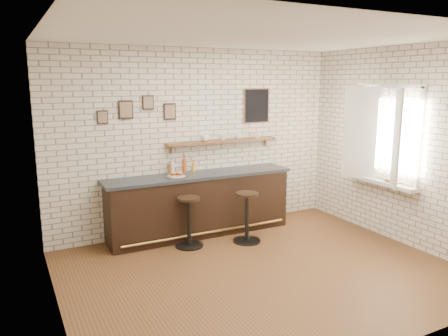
% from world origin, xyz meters
% --- Properties ---
extents(ground, '(5.00, 5.00, 0.00)m').
position_xyz_m(ground, '(0.00, 0.00, 0.00)').
color(ground, brown).
rests_on(ground, ground).
extents(bar_counter, '(3.10, 0.65, 1.01)m').
position_xyz_m(bar_counter, '(-0.12, 1.70, 0.51)').
color(bar_counter, black).
rests_on(bar_counter, ground).
extents(sandwich_plate, '(0.28, 0.28, 0.01)m').
position_xyz_m(sandwich_plate, '(-0.53, 1.69, 1.02)').
color(sandwich_plate, white).
rests_on(sandwich_plate, bar_counter).
extents(ciabatta_sandwich, '(0.20, 0.14, 0.06)m').
position_xyz_m(ciabatta_sandwich, '(-0.52, 1.69, 1.05)').
color(ciabatta_sandwich, tan).
rests_on(ciabatta_sandwich, sandwich_plate).
extents(potato_chips, '(0.27, 0.18, 0.00)m').
position_xyz_m(potato_chips, '(-0.55, 1.69, 1.02)').
color(potato_chips, '#CB8D47').
rests_on(potato_chips, sandwich_plate).
extents(bitters_bottle_brown, '(0.07, 0.07, 0.21)m').
position_xyz_m(bitters_bottle_brown, '(-0.55, 1.89, 1.10)').
color(bitters_bottle_brown, brown).
rests_on(bitters_bottle_brown, bar_counter).
extents(bitters_bottle_white, '(0.06, 0.06, 0.24)m').
position_xyz_m(bitters_bottle_white, '(-0.52, 1.89, 1.11)').
color(bitters_bottle_white, beige).
rests_on(bitters_bottle_white, bar_counter).
extents(bitters_bottle_amber, '(0.07, 0.07, 0.29)m').
position_xyz_m(bitters_bottle_amber, '(-0.30, 1.89, 1.13)').
color(bitters_bottle_amber, '#A6461A').
rests_on(bitters_bottle_amber, bar_counter).
extents(condiment_bottle_yellow, '(0.06, 0.06, 0.20)m').
position_xyz_m(condiment_bottle_yellow, '(-0.14, 1.89, 1.09)').
color(condiment_bottle_yellow, gold).
rests_on(condiment_bottle_yellow, bar_counter).
extents(bar_stool_left, '(0.43, 0.43, 0.77)m').
position_xyz_m(bar_stool_left, '(-0.50, 1.27, 0.42)').
color(bar_stool_left, black).
rests_on(bar_stool_left, ground).
extents(bar_stool_right, '(0.44, 0.44, 0.79)m').
position_xyz_m(bar_stool_right, '(0.39, 1.04, 0.42)').
color(bar_stool_right, black).
rests_on(bar_stool_right, ground).
extents(wall_shelf, '(2.00, 0.18, 0.18)m').
position_xyz_m(wall_shelf, '(0.40, 1.90, 1.48)').
color(wall_shelf, brown).
rests_on(wall_shelf, ground).
extents(shelf_cup_a, '(0.19, 0.19, 0.11)m').
position_xyz_m(shelf_cup_a, '(0.08, 1.90, 1.55)').
color(shelf_cup_a, white).
rests_on(shelf_cup_a, wall_shelf).
extents(shelf_cup_b, '(0.13, 0.13, 0.09)m').
position_xyz_m(shelf_cup_b, '(0.40, 1.90, 1.55)').
color(shelf_cup_b, white).
rests_on(shelf_cup_b, wall_shelf).
extents(shelf_cup_c, '(0.16, 0.16, 0.09)m').
position_xyz_m(shelf_cup_c, '(0.70, 1.90, 1.55)').
color(shelf_cup_c, white).
rests_on(shelf_cup_c, wall_shelf).
extents(shelf_cup_d, '(0.13, 0.13, 0.09)m').
position_xyz_m(shelf_cup_d, '(1.08, 1.90, 1.55)').
color(shelf_cup_d, white).
rests_on(shelf_cup_d, wall_shelf).
extents(back_wall_decor, '(2.96, 0.02, 0.56)m').
position_xyz_m(back_wall_decor, '(0.23, 1.98, 2.05)').
color(back_wall_decor, black).
rests_on(back_wall_decor, ground).
extents(window_sill, '(0.20, 1.35, 0.06)m').
position_xyz_m(window_sill, '(2.40, 0.30, 0.90)').
color(window_sill, white).
rests_on(window_sill, ground).
extents(casement_window, '(0.40, 1.30, 1.56)m').
position_xyz_m(casement_window, '(2.36, 0.30, 1.65)').
color(casement_window, white).
rests_on(casement_window, ground).
extents(book_lower, '(0.18, 0.25, 0.02)m').
position_xyz_m(book_lower, '(2.38, 0.09, 0.94)').
color(book_lower, tan).
rests_on(book_lower, window_sill).
extents(book_upper, '(0.19, 0.24, 0.02)m').
position_xyz_m(book_upper, '(2.38, 0.12, 0.96)').
color(book_upper, tan).
rests_on(book_upper, book_lower).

